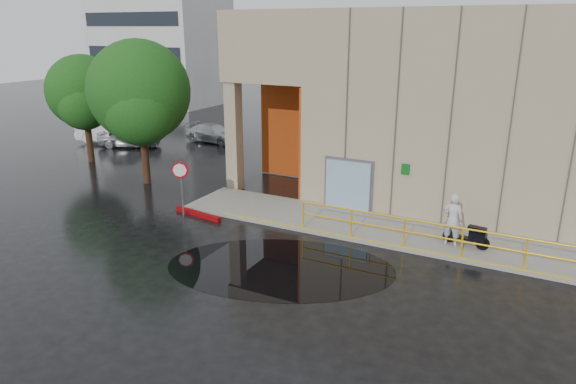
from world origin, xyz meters
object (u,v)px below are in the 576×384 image
Objects in this scene: stop_sign at (181,176)px; car_a at (129,137)px; car_b at (114,131)px; red_curb at (198,214)px; tree_near at (139,96)px; person at (453,220)px; scooter at (468,227)px; car_c at (213,133)px; tree_far at (84,95)px.

stop_sign is 13.99m from car_a.
car_b is at bearing 134.78° from stop_sign.
red_curb is 6.92m from tree_near.
car_b is (-1.77, 0.50, 0.13)m from car_a.
person is 0.48× the size of car_a.
person is 0.56m from scooter.
person reaches higher than scooter.
scooter is at bearing -3.69° from tree_near.
car_c is (-17.79, 10.40, -0.27)m from scooter.
person is 22.33m from car_a.
tree_far is (2.63, -4.44, 3.00)m from car_b.
scooter is at bearing -115.78° from car_c.
tree_far is at bearing -167.15° from car_b.
scooter is at bearing -124.91° from car_b.
stop_sign reaches higher than car_a.
tree_near reaches higher than red_curb.
tree_near is at bearing 153.09° from red_curb.
tree_far is (-10.66, 4.32, 3.70)m from red_curb.
stop_sign reaches higher than person.
tree_far is at bearing 157.93° from red_curb.
tree_near is at bearing 1.80° from person.
car_c is at bearing 105.84° from tree_near.
person is 0.27× the size of tree_near.
tree_far reaches higher than car_c.
red_curb is at bearing -26.91° from tree_near.
person is 0.31× the size of tree_far.
stop_sign is at bearing -143.10° from car_b.
car_c is 0.68× the size of tree_far.
car_a is 9.48m from tree_near.
person is at bearing -125.62° from car_b.
red_curb is 15.93m from car_b.
stop_sign is 0.38× the size of tree_far.
red_curb is 0.59× the size of car_c.
red_curb is 0.50× the size of car_b.
person is at bearing -0.65° from stop_sign.
red_curb is 14.19m from car_a.
scooter is at bearing -0.22° from stop_sign.
car_c is at bearing -78.81° from car_b.
scooter is 24.58m from car_b.
scooter reaches higher than car_a.
tree_far is (-5.74, 1.83, -0.48)m from tree_near.
scooter is 0.68× the size of red_curb.
stop_sign is (-10.21, -1.66, 0.61)m from person.
stop_sign is at bearing -160.97° from scooter.
tree_near is 6.05m from tree_far.
person is 20.76m from tree_far.
scooter reaches higher than car_c.
person is at bearing -8.28° from tree_far.
car_b is at bearing 146.60° from red_curb.
red_curb is at bearing 21.36° from stop_sign.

